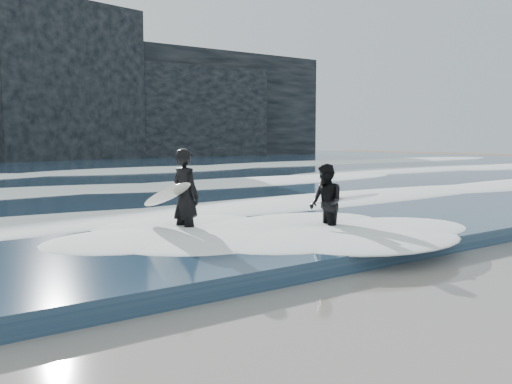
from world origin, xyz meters
The scene contains 4 objects.
foam_near centered at (0.00, 9.00, 0.40)m, with size 60.00×3.20×0.20m, color white.
foam_mid centered at (0.00, 16.00, 0.42)m, with size 60.00×4.00×0.24m, color white.
surfer_left centered at (-0.27, 6.78, 0.93)m, with size 1.03×1.99×1.85m.
surfer_right centered at (2.09, 5.19, 0.78)m, with size 1.09×1.91×1.55m.
Camera 1 is at (-5.67, -2.91, 2.07)m, focal length 40.00 mm.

